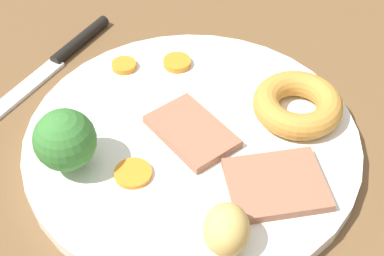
{
  "coord_description": "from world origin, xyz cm",
  "views": [
    {
      "loc": [
        -16.55,
        27.67,
        41.2
      ],
      "look_at": [
        1.22,
        -1.35,
        6.0
      ],
      "focal_mm": 52.59,
      "sensor_mm": 36.0,
      "label": 1
    }
  ],
  "objects": [
    {
      "name": "dinner_plate",
      "position": [
        1.22,
        -1.35,
        4.3
      ],
      "size": [
        29.75,
        29.75,
        1.4
      ],
      "primitive_type": "cylinder",
      "color": "white",
      "rests_on": "dining_table"
    },
    {
      "name": "meat_slice_under",
      "position": [
        -7.59,
        -0.07,
        5.4
      ],
      "size": [
        10.02,
        9.89,
        0.8
      ],
      "primitive_type": "cube",
      "rotation": [
        0.0,
        0.0,
        3.87
      ],
      "color": "#9E664C",
      "rests_on": "dinner_plate"
    },
    {
      "name": "yorkshire_pudding",
      "position": [
        -5.46,
        -8.72,
        6.19
      ],
      "size": [
        8.14,
        8.14,
        2.37
      ],
      "primitive_type": "torus",
      "color": "#C68938",
      "rests_on": "dinner_plate"
    },
    {
      "name": "roast_potato_left",
      "position": [
        -6.67,
        6.77,
        6.86
      ],
      "size": [
        4.86,
        5.16,
        3.72
      ],
      "primitive_type": "ellipsoid",
      "rotation": [
        0.0,
        0.0,
        2.02
      ],
      "color": "#D8B260",
      "rests_on": "dinner_plate"
    },
    {
      "name": "meat_slice_main",
      "position": [
        1.34,
        -1.47,
        5.4
      ],
      "size": [
        9.13,
        7.51,
        0.8
      ],
      "primitive_type": "cube",
      "rotation": [
        0.0,
        0.0,
        5.93
      ],
      "color": "#9E664C",
      "rests_on": "dinner_plate"
    },
    {
      "name": "knife",
      "position": [
        19.34,
        -4.53,
        4.05
      ],
      "size": [
        1.73,
        18.5,
        1.2
      ],
      "rotation": [
        0.0,
        0.0,
        1.57
      ],
      "color": "black",
      "rests_on": "dining_table"
    },
    {
      "name": "carrot_coin_back",
      "position": [
        7.63,
        -8.92,
        5.31
      ],
      "size": [
        2.78,
        2.78,
        0.62
      ],
      "primitive_type": "cylinder",
      "color": "orange",
      "rests_on": "dinner_plate"
    },
    {
      "name": "carrot_coin_front",
      "position": [
        11.91,
        -5.8,
        5.29
      ],
      "size": [
        2.45,
        2.45,
        0.58
      ],
      "primitive_type": "cylinder",
      "color": "orange",
      "rests_on": "dinner_plate"
    },
    {
      "name": "dining_table",
      "position": [
        0.0,
        0.0,
        1.8
      ],
      "size": [
        120.0,
        84.0,
        3.6
      ],
      "primitive_type": "cube",
      "color": "brown",
      "rests_on": "ground"
    },
    {
      "name": "broccoli_floret",
      "position": [
        8.17,
        6.87,
        8.08
      ],
      "size": [
        5.14,
        5.14,
        5.7
      ],
      "color": "#8CB766",
      "rests_on": "dinner_plate"
    },
    {
      "name": "carrot_coin_side",
      "position": [
        3.06,
        5.0,
        5.21
      ],
      "size": [
        3.15,
        3.15,
        0.42
      ],
      "primitive_type": "cylinder",
      "color": "orange",
      "rests_on": "dinner_plate"
    }
  ]
}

